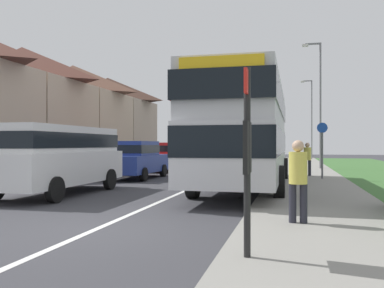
# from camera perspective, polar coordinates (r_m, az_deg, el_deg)

# --- Properties ---
(ground_plane) EXTENTS (120.00, 120.00, 0.00)m
(ground_plane) POSITION_cam_1_polar(r_m,az_deg,el_deg) (8.22, -12.70, -11.20)
(ground_plane) COLOR #38383D
(lane_marking_centre) EXTENTS (0.14, 60.00, 0.01)m
(lane_marking_centre) POSITION_cam_1_polar(r_m,az_deg,el_deg) (15.73, 0.43, -5.83)
(lane_marking_centre) COLOR silver
(lane_marking_centre) RESTS_ON ground_plane
(pavement_near_side) EXTENTS (3.20, 68.00, 0.12)m
(pavement_near_side) POSITION_cam_1_polar(r_m,az_deg,el_deg) (13.33, 16.34, -6.64)
(pavement_near_side) COLOR gray
(pavement_near_side) RESTS_ON ground_plane
(double_decker_bus) EXTENTS (2.80, 11.19, 3.70)m
(double_decker_bus) POSITION_cam_1_polar(r_m,az_deg,el_deg) (15.12, 7.49, 2.05)
(double_decker_bus) COLOR #BCBCC1
(double_decker_bus) RESTS_ON ground_plane
(parked_van_white) EXTENTS (2.11, 5.59, 2.15)m
(parked_van_white) POSITION_cam_1_polar(r_m,az_deg,el_deg) (13.85, -17.79, -1.30)
(parked_van_white) COLOR silver
(parked_van_white) RESTS_ON ground_plane
(parked_car_blue) EXTENTS (1.97, 4.47, 1.73)m
(parked_car_blue) POSITION_cam_1_polar(r_m,az_deg,el_deg) (19.47, -7.73, -1.94)
(parked_car_blue) COLOR navy
(parked_car_blue) RESTS_ON ground_plane
(parked_car_red) EXTENTS (1.97, 3.92, 1.69)m
(parked_car_red) POSITION_cam_1_polar(r_m,az_deg,el_deg) (24.40, -3.09, -1.61)
(parked_car_red) COLOR #B21E1E
(parked_car_red) RESTS_ON ground_plane
(parked_car_silver) EXTENTS (1.92, 4.05, 1.66)m
(parked_car_silver) POSITION_cam_1_polar(r_m,az_deg,el_deg) (29.18, -0.88, -1.38)
(parked_car_silver) COLOR #B7B7BC
(parked_car_silver) RESTS_ON ground_plane
(pedestrian_at_stop) EXTENTS (0.34, 0.34, 1.67)m
(pedestrian_at_stop) POSITION_cam_1_polar(r_m,az_deg,el_deg) (8.07, 14.31, -4.42)
(pedestrian_at_stop) COLOR #23232D
(pedestrian_at_stop) RESTS_ON ground_plane
(pedestrian_walking_away) EXTENTS (0.34, 0.34, 1.67)m
(pedestrian_walking_away) POSITION_cam_1_polar(r_m,az_deg,el_deg) (20.18, 15.51, -1.79)
(pedestrian_walking_away) COLOR #23232D
(pedestrian_walking_away) RESTS_ON ground_plane
(bus_stop_sign) EXTENTS (0.09, 0.52, 2.60)m
(bus_stop_sign) POSITION_cam_1_polar(r_m,az_deg,el_deg) (5.49, 7.57, -0.58)
(bus_stop_sign) COLOR black
(bus_stop_sign) RESTS_ON ground_plane
(cycle_route_sign) EXTENTS (0.44, 0.08, 2.52)m
(cycle_route_sign) POSITION_cam_1_polar(r_m,az_deg,el_deg) (18.66, 17.39, -0.54)
(cycle_route_sign) COLOR slate
(cycle_route_sign) RESTS_ON ground_plane
(street_lamp_mid) EXTENTS (1.14, 0.20, 7.81)m
(street_lamp_mid) POSITION_cam_1_polar(r_m,az_deg,el_deg) (26.76, 16.95, 6.11)
(street_lamp_mid) COLOR slate
(street_lamp_mid) RESTS_ON ground_plane
(street_lamp_far) EXTENTS (1.14, 0.20, 8.10)m
(street_lamp_far) POSITION_cam_1_polar(r_m,az_deg,el_deg) (44.08, 15.94, 3.88)
(street_lamp_far) COLOR slate
(street_lamp_far) RESTS_ON ground_plane
(house_terrace_far_side) EXTENTS (7.77, 25.36, 7.87)m
(house_terrace_far_side) POSITION_cam_1_polar(r_m,az_deg,el_deg) (31.71, -18.87, 4.20)
(house_terrace_far_side) COLOR #C1A88E
(house_terrace_far_side) RESTS_ON ground_plane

